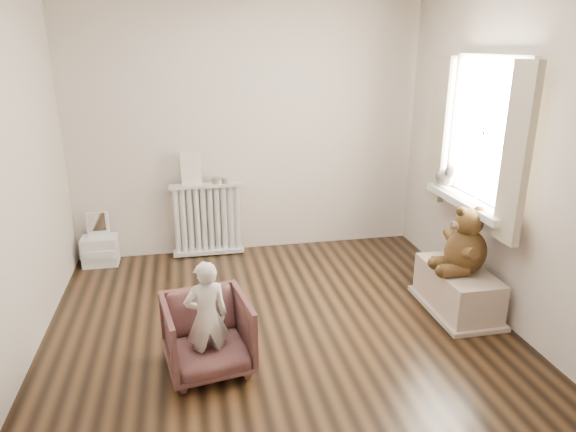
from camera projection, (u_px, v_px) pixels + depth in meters
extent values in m
cube|color=black|center=(281.00, 332.00, 4.00)|extent=(3.60, 3.60, 0.01)
cube|color=beige|center=(248.00, 130.00, 5.26)|extent=(3.60, 0.02, 2.60)
cube|color=beige|center=(368.00, 281.00, 1.91)|extent=(3.60, 0.02, 2.60)
cube|color=beige|center=(1.00, 183.00, 3.25)|extent=(0.02, 3.60, 2.60)
cube|color=beige|center=(511.00, 159.00, 3.92)|extent=(0.02, 3.60, 2.60)
cube|color=white|center=(487.00, 133.00, 4.14)|extent=(0.03, 0.90, 1.10)
cube|color=silver|center=(468.00, 202.00, 4.31)|extent=(0.22, 1.10, 0.06)
cube|color=#BEB295|center=(516.00, 155.00, 3.61)|extent=(0.06, 0.26, 1.30)
cube|color=#BEB295|center=(440.00, 130.00, 4.67)|extent=(0.06, 0.26, 1.30)
cube|color=silver|center=(207.00, 220.00, 5.35)|extent=(0.74, 0.14, 0.78)
cube|color=beige|center=(191.00, 168.00, 5.15)|extent=(0.20, 0.02, 0.34)
cylinder|color=#A59E8C|center=(217.00, 180.00, 5.24)|extent=(0.10, 0.10, 0.06)
cylinder|color=#A59E8C|center=(226.00, 180.00, 5.26)|extent=(0.10, 0.10, 0.06)
cube|color=silver|center=(99.00, 239.00, 5.15)|extent=(0.34, 0.24, 0.54)
imported|color=brown|center=(208.00, 335.00, 3.48)|extent=(0.64, 0.66, 0.52)
imported|color=beige|center=(207.00, 317.00, 3.39)|extent=(0.32, 0.24, 0.80)
cube|color=#BDAB95|center=(457.00, 288.00, 4.29)|extent=(0.42, 0.79, 0.37)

